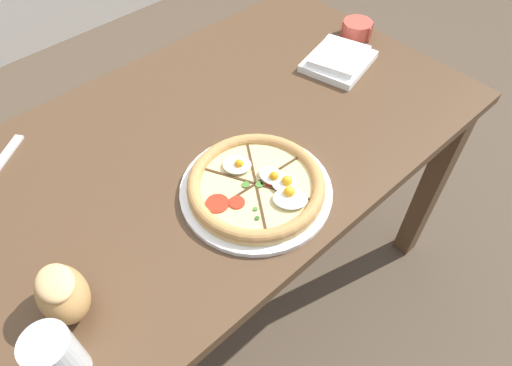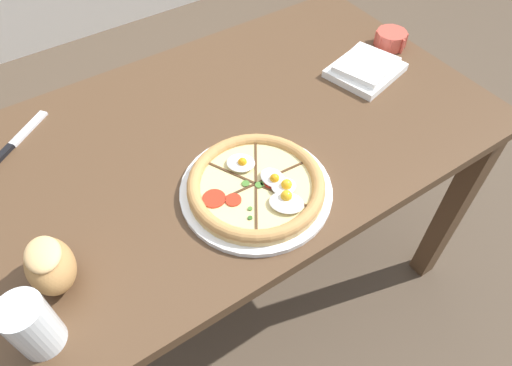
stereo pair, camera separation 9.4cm
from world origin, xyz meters
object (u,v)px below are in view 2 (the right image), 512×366
Objects in this scene: pizza at (256,186)px; knife_main at (16,141)px; dining_table at (232,161)px; napkin_folded at (366,68)px; water_glass at (33,327)px; ramekin_bowl at (391,39)px; bread_piece_near at (50,265)px.

pizza is 1.79× the size of knife_main.
dining_table is 3.95× the size of pizza.
water_glass is at bearing -165.25° from napkin_folded.
water_glass reaches higher than dining_table.
knife_main is at bearing 131.48° from pizza.
bread_piece_near is (-1.03, -0.21, 0.03)m from ramekin_bowl.
ramekin_bowl is at bearing 4.59° from dining_table.
water_glass is (-1.09, -0.31, 0.03)m from ramekin_bowl.
water_glass is at bearing -171.84° from pizza.
ramekin_bowl is (0.62, 0.24, 0.00)m from pizza.
water_glass reaches higher than ramekin_bowl.
water_glass is at bearing -164.29° from ramekin_bowl.
ramekin_bowl is at bearing 21.61° from napkin_folded.
ramekin_bowl is at bearing 11.43° from bread_piece_near.
knife_main is at bearing 151.25° from dining_table.
pizza is at bearing -105.56° from dining_table.
dining_table is 5.96× the size of napkin_folded.
knife_main is 0.51m from water_glass.
water_glass is at bearing -120.10° from bread_piece_near.
napkin_folded is at bearing -53.55° from knife_main.
ramekin_bowl is at bearing 15.71° from water_glass.
napkin_folded reaches higher than knife_main.
ramekin_bowl reaches higher than dining_table.
napkin_folded is (0.42, -0.01, 0.13)m from dining_table.
dining_table is at bearing 19.28° from bread_piece_near.
napkin_folded is 1.85× the size of bread_piece_near.
ramekin_bowl reaches higher than knife_main.
bread_piece_near reaches higher than dining_table.
napkin_folded is at bearing 14.75° from water_glass.
pizza is at bearing -159.06° from napkin_folded.
napkin_folded is at bearing -158.39° from ramekin_bowl.
ramekin_bowl is 1.02m from knife_main.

